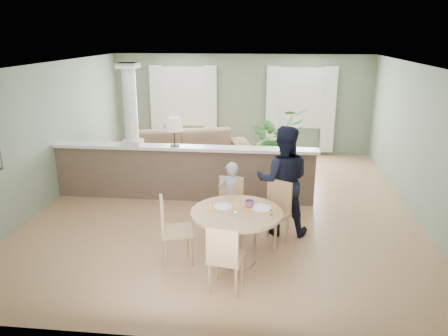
# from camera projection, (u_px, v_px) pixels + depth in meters

# --- Properties ---
(ground) EXTENTS (8.00, 8.00, 0.00)m
(ground) POSITION_uv_depth(u_px,v_px,m) (227.00, 204.00, 8.62)
(ground) COLOR tan
(ground) RESTS_ON ground
(room_shell) EXTENTS (7.02, 8.02, 2.71)m
(room_shell) POSITION_uv_depth(u_px,v_px,m) (229.00, 108.00, 8.68)
(room_shell) COLOR gray
(room_shell) RESTS_ON ground
(pony_wall) EXTENTS (5.32, 0.38, 2.70)m
(pony_wall) POSITION_uv_depth(u_px,v_px,m) (179.00, 166.00, 8.70)
(pony_wall) COLOR brown
(pony_wall) RESTS_ON ground
(sofa) EXTENTS (3.54, 2.10, 0.97)m
(sofa) POSITION_uv_depth(u_px,v_px,m) (181.00, 153.00, 10.45)
(sofa) COLOR #836547
(sofa) RESTS_ON ground
(houseplant) EXTENTS (1.82, 1.79, 1.53)m
(houseplant) POSITION_uv_depth(u_px,v_px,m) (276.00, 139.00, 10.65)
(houseplant) COLOR #326D2B
(houseplant) RESTS_ON ground
(dining_table) EXTENTS (1.32, 1.32, 0.90)m
(dining_table) POSITION_uv_depth(u_px,v_px,m) (237.00, 222.00, 6.29)
(dining_table) COLOR tan
(dining_table) RESTS_ON ground
(chair_far_boy) EXTENTS (0.51, 0.51, 0.97)m
(chair_far_boy) POSITION_uv_depth(u_px,v_px,m) (229.00, 204.00, 7.21)
(chair_far_boy) COLOR tan
(chair_far_boy) RESTS_ON ground
(chair_far_man) EXTENTS (0.63, 0.63, 1.02)m
(chair_far_man) POSITION_uv_depth(u_px,v_px,m) (275.00, 210.00, 6.91)
(chair_far_man) COLOR tan
(chair_far_man) RESTS_ON ground
(chair_near) EXTENTS (0.49, 0.49, 0.95)m
(chair_near) POSITION_uv_depth(u_px,v_px,m) (225.00, 256.00, 5.56)
(chair_near) COLOR tan
(chair_near) RESTS_ON ground
(chair_side) EXTENTS (0.56, 0.56, 1.00)m
(chair_side) POSITION_uv_depth(u_px,v_px,m) (171.00, 227.00, 6.32)
(chair_side) COLOR tan
(chair_side) RESTS_ON ground
(child_person) EXTENTS (0.49, 0.36, 1.22)m
(child_person) POSITION_uv_depth(u_px,v_px,m) (231.00, 197.00, 7.32)
(child_person) COLOR #9B9BA0
(child_person) RESTS_ON ground
(man_person) EXTENTS (0.90, 0.71, 1.84)m
(man_person) POSITION_uv_depth(u_px,v_px,m) (283.00, 181.00, 7.16)
(man_person) COLOR black
(man_person) RESTS_ON ground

